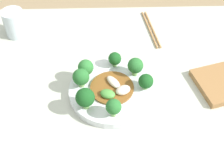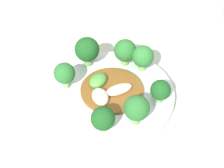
{
  "view_description": "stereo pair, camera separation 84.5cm",
  "coord_description": "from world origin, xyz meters",
  "px_view_note": "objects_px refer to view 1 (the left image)",
  "views": [
    {
      "loc": [
        -0.06,
        -0.62,
        1.44
      ],
      "look_at": [
        -0.04,
        -0.01,
        0.76
      ],
      "focal_mm": 50.0,
      "sensor_mm": 36.0,
      "label": 1
    },
    {
      "loc": [
        0.4,
        0.05,
        1.2
      ],
      "look_at": [
        -0.04,
        -0.01,
        0.76
      ],
      "focal_mm": 50.0,
      "sensor_mm": 36.0,
      "label": 2
    }
  ],
  "objects_px": {
    "broccoli_west": "(81,78)",
    "broccoli_north": "(115,59)",
    "broccoli_southwest": "(85,98)",
    "stirfry_center": "(113,88)",
    "broccoli_northwest": "(86,68)",
    "broccoli_east": "(146,81)",
    "chopsticks": "(151,29)",
    "drinking_glass": "(15,23)",
    "plate": "(112,91)",
    "broccoli_northeast": "(135,66)",
    "broccoli_south": "(114,107)"
  },
  "relations": [
    {
      "from": "broccoli_northeast",
      "to": "stirfry_center",
      "type": "distance_m",
      "value": 0.1
    },
    {
      "from": "drinking_glass",
      "to": "broccoli_east",
      "type": "bearing_deg",
      "value": -33.96
    },
    {
      "from": "drinking_glass",
      "to": "broccoli_south",
      "type": "bearing_deg",
      "value": -49.06
    },
    {
      "from": "plate",
      "to": "chopsticks",
      "type": "xyz_separation_m",
      "value": [
        0.15,
        0.3,
        -0.01
      ]
    },
    {
      "from": "plate",
      "to": "broccoli_northwest",
      "type": "bearing_deg",
      "value": 144.52
    },
    {
      "from": "broccoli_north",
      "to": "broccoli_south",
      "type": "bearing_deg",
      "value": -92.92
    },
    {
      "from": "broccoli_north",
      "to": "broccoli_east",
      "type": "bearing_deg",
      "value": -48.33
    },
    {
      "from": "stirfry_center",
      "to": "chopsticks",
      "type": "relative_size",
      "value": 0.62
    },
    {
      "from": "broccoli_north",
      "to": "plate",
      "type": "bearing_deg",
      "value": -96.68
    },
    {
      "from": "broccoli_southwest",
      "to": "chopsticks",
      "type": "xyz_separation_m",
      "value": [
        0.23,
        0.37,
        -0.06
      ]
    },
    {
      "from": "broccoli_north",
      "to": "chopsticks",
      "type": "distance_m",
      "value": 0.25
    },
    {
      "from": "plate",
      "to": "broccoli_north",
      "type": "relative_size",
      "value": 5.17
    },
    {
      "from": "broccoli_northwest",
      "to": "broccoli_east",
      "type": "xyz_separation_m",
      "value": [
        0.17,
        -0.06,
        -0.01
      ]
    },
    {
      "from": "broccoli_northeast",
      "to": "drinking_glass",
      "type": "bearing_deg",
      "value": 150.01
    },
    {
      "from": "broccoli_south",
      "to": "broccoli_north",
      "type": "relative_size",
      "value": 1.18
    },
    {
      "from": "stirfry_center",
      "to": "broccoli_west",
      "type": "bearing_deg",
      "value": 168.86
    },
    {
      "from": "broccoli_east",
      "to": "drinking_glass",
      "type": "bearing_deg",
      "value": 146.04
    },
    {
      "from": "broccoli_south",
      "to": "drinking_glass",
      "type": "distance_m",
      "value": 0.51
    },
    {
      "from": "broccoli_north",
      "to": "stirfry_center",
      "type": "height_order",
      "value": "broccoli_north"
    },
    {
      "from": "broccoli_west",
      "to": "broccoli_northwest",
      "type": "distance_m",
      "value": 0.04
    },
    {
      "from": "broccoli_west",
      "to": "broccoli_northwest",
      "type": "xyz_separation_m",
      "value": [
        0.01,
        0.04,
        -0.0
      ]
    },
    {
      "from": "plate",
      "to": "broccoli_south",
      "type": "bearing_deg",
      "value": -89.12
    },
    {
      "from": "broccoli_northeast",
      "to": "broccoli_north",
      "type": "height_order",
      "value": "broccoli_northeast"
    },
    {
      "from": "broccoli_northeast",
      "to": "broccoli_east",
      "type": "relative_size",
      "value": 1.19
    },
    {
      "from": "broccoli_northwest",
      "to": "drinking_glass",
      "type": "bearing_deg",
      "value": 137.51
    },
    {
      "from": "broccoli_southwest",
      "to": "chopsticks",
      "type": "bearing_deg",
      "value": 58.28
    },
    {
      "from": "broccoli_west",
      "to": "broccoli_north",
      "type": "height_order",
      "value": "broccoli_west"
    },
    {
      "from": "plate",
      "to": "broccoli_south",
      "type": "relative_size",
      "value": 4.37
    },
    {
      "from": "plate",
      "to": "broccoli_northeast",
      "type": "distance_m",
      "value": 0.1
    },
    {
      "from": "broccoli_northwest",
      "to": "broccoli_south",
      "type": "bearing_deg",
      "value": -62.56
    },
    {
      "from": "broccoli_west",
      "to": "chopsticks",
      "type": "height_order",
      "value": "broccoli_west"
    },
    {
      "from": "broccoli_northwest",
      "to": "broccoli_east",
      "type": "height_order",
      "value": "broccoli_northwest"
    },
    {
      "from": "broccoli_northeast",
      "to": "stirfry_center",
      "type": "xyz_separation_m",
      "value": [
        -0.07,
        -0.06,
        -0.03
      ]
    },
    {
      "from": "broccoli_north",
      "to": "stirfry_center",
      "type": "distance_m",
      "value": 0.1
    },
    {
      "from": "broccoli_south",
      "to": "broccoli_northwest",
      "type": "distance_m",
      "value": 0.17
    },
    {
      "from": "broccoli_north",
      "to": "drinking_glass",
      "type": "height_order",
      "value": "drinking_glass"
    },
    {
      "from": "broccoli_northeast",
      "to": "broccoli_southwest",
      "type": "distance_m",
      "value": 0.19
    },
    {
      "from": "broccoli_northwest",
      "to": "chopsticks",
      "type": "bearing_deg",
      "value": 47.03
    },
    {
      "from": "broccoli_east",
      "to": "chopsticks",
      "type": "bearing_deg",
      "value": 79.99
    },
    {
      "from": "drinking_glass",
      "to": "stirfry_center",
      "type": "bearing_deg",
      "value": -41.22
    },
    {
      "from": "plate",
      "to": "chopsticks",
      "type": "distance_m",
      "value": 0.34
    },
    {
      "from": "drinking_glass",
      "to": "chopsticks",
      "type": "distance_m",
      "value": 0.49
    },
    {
      "from": "broccoli_west",
      "to": "broccoli_southwest",
      "type": "distance_m",
      "value": 0.08
    },
    {
      "from": "broccoli_west",
      "to": "broccoli_southwest",
      "type": "height_order",
      "value": "broccoli_southwest"
    },
    {
      "from": "broccoli_northeast",
      "to": "broccoli_north",
      "type": "bearing_deg",
      "value": 146.01
    },
    {
      "from": "broccoli_southwest",
      "to": "stirfry_center",
      "type": "xyz_separation_m",
      "value": [
        0.08,
        0.06,
        -0.03
      ]
    },
    {
      "from": "broccoli_northwest",
      "to": "broccoli_southwest",
      "type": "height_order",
      "value": "broccoli_southwest"
    },
    {
      "from": "broccoli_north",
      "to": "broccoli_east",
      "type": "height_order",
      "value": "broccoli_east"
    },
    {
      "from": "broccoli_west",
      "to": "broccoli_northeast",
      "type": "xyz_separation_m",
      "value": [
        0.16,
        0.04,
        0.0
      ]
    },
    {
      "from": "plate",
      "to": "drinking_glass",
      "type": "xyz_separation_m",
      "value": [
        -0.33,
        0.29,
        0.04
      ]
    }
  ]
}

